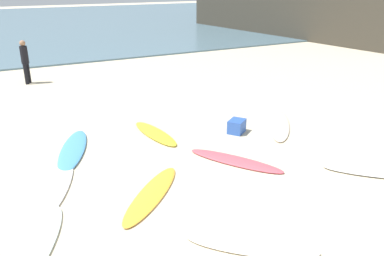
{
  "coord_description": "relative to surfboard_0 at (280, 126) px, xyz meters",
  "views": [
    {
      "loc": [
        -3.18,
        -4.69,
        3.85
      ],
      "look_at": [
        1.11,
        3.34,
        0.3
      ],
      "focal_mm": 36.02,
      "sensor_mm": 36.0,
      "label": 1
    }
  ],
  "objects": [
    {
      "name": "surfboard_0",
      "position": [
        0.0,
        0.0,
        0.0
      ],
      "size": [
        1.93,
        2.15,
        0.07
      ],
      "primitive_type": "ellipsoid",
      "rotation": [
        0.0,
        0.0,
        2.44
      ],
      "color": "#F3DDC4",
      "rests_on": "ground_plane"
    },
    {
      "name": "surfboard_2",
      "position": [
        -5.41,
        1.06,
        0.01
      ],
      "size": [
        1.38,
        2.49,
        0.09
      ],
      "primitive_type": "ellipsoid",
      "rotation": [
        0.0,
        0.0,
        2.78
      ],
      "color": "#4995DC",
      "rests_on": "ground_plane"
    },
    {
      "name": "ground_plane",
      "position": [
        -3.66,
        -2.96,
        -0.03
      ],
      "size": [
        120.0,
        120.0,
        0.0
      ],
      "primitive_type": "plane",
      "color": "beige"
    },
    {
      "name": "surfboard_7",
      "position": [
        -2.33,
        -1.25,
        -0.0
      ],
      "size": [
        1.59,
        2.19,
        0.06
      ],
      "primitive_type": "ellipsoid",
      "rotation": [
        0.0,
        0.0,
        3.68
      ],
      "color": "#DC4E5A",
      "rests_on": "ground_plane"
    },
    {
      "name": "surfboard_3",
      "position": [
        -4.53,
        -1.69,
        -0.0
      ],
      "size": [
        1.96,
        1.95,
        0.06
      ],
      "primitive_type": "ellipsoid",
      "rotation": [
        0.0,
        0.0,
        -0.79
      ],
      "color": "gold",
      "rests_on": "ground_plane"
    },
    {
      "name": "surfboard_1",
      "position": [
        -6.08,
        -0.56,
        -0.0
      ],
      "size": [
        1.34,
        2.34,
        0.06
      ],
      "primitive_type": "ellipsoid",
      "rotation": [
        0.0,
        0.0,
        2.75
      ],
      "color": "white",
      "rests_on": "ground_plane"
    },
    {
      "name": "ocean_water",
      "position": [
        -3.66,
        31.17,
        0.01
      ],
      "size": [
        120.0,
        40.0,
        0.08
      ],
      "primitive_type": "cube",
      "color": "slate",
      "rests_on": "ground_plane"
    },
    {
      "name": "beach_cooler",
      "position": [
        -1.3,
        0.22,
        0.14
      ],
      "size": [
        0.61,
        0.58,
        0.35
      ],
      "primitive_type": "cube",
      "rotation": [
        0.0,
        0.0,
        0.61
      ],
      "color": "#2D56B2",
      "rests_on": "ground_plane"
    },
    {
      "name": "surfboard_6",
      "position": [
        -6.72,
        -2.31,
        -0.0
      ],
      "size": [
        1.53,
        2.36,
        0.07
      ],
      "primitive_type": "ellipsoid",
      "rotation": [
        0.0,
        0.0,
        -0.45
      ],
      "color": "white",
      "rests_on": "ground_plane"
    },
    {
      "name": "surfboard_4",
      "position": [
        0.01,
        -3.12,
        0.01
      ],
      "size": [
        1.97,
        1.86,
        0.08
      ],
      "primitive_type": "ellipsoid",
      "rotation": [
        0.0,
        0.0,
        3.97
      ],
      "color": "silver",
      "rests_on": "ground_plane"
    },
    {
      "name": "beachgoer_near",
      "position": [
        -5.58,
        8.34,
        0.9
      ],
      "size": [
        0.38,
        0.38,
        1.67
      ],
      "rotation": [
        0.0,
        0.0,
        4.16
      ],
      "color": "black",
      "rests_on": "ground_plane"
    },
    {
      "name": "surfboard_8",
      "position": [
        -3.75,
        -3.78,
        -0.0
      ],
      "size": [
        1.94,
        1.76,
        0.06
      ],
      "primitive_type": "ellipsoid",
      "rotation": [
        0.0,
        0.0,
        0.87
      ],
      "color": "silver",
      "rests_on": "ground_plane"
    },
    {
      "name": "surfboard_5",
      "position": [
        -3.28,
        1.09,
        0.01
      ],
      "size": [
        0.7,
        2.05,
        0.08
      ],
      "primitive_type": "ellipsoid",
      "rotation": [
        0.0,
        0.0,
        3.24
      ],
      "color": "yellow",
      "rests_on": "ground_plane"
    }
  ]
}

